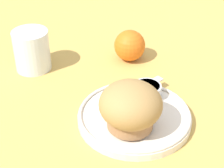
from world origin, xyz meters
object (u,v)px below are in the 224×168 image
muffin (131,107)px  orange_fruit (130,46)px  butter_knife (134,92)px  juice_glass (32,50)px

muffin → orange_fruit: 0.26m
butter_knife → orange_fruit: (0.03, 0.16, 0.01)m
muffin → orange_fruit: (0.06, 0.25, -0.02)m
butter_knife → orange_fruit: bearing=49.8°
orange_fruit → juice_glass: bearing=178.3°
muffin → juice_glass: bearing=121.2°
muffin → orange_fruit: bearing=76.1°
muffin → butter_knife: (0.03, 0.09, -0.04)m
muffin → juice_glass: 0.30m
orange_fruit → juice_glass: (-0.22, 0.01, 0.01)m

